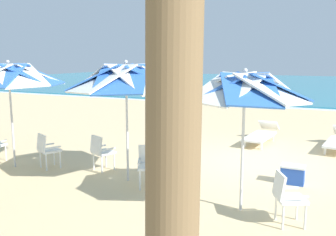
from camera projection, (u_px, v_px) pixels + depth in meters
name	position (u px, v px, depth m)	size (l,w,h in m)	color
ground_plane	(262.00, 162.00, 9.43)	(80.00, 80.00, 0.00)	beige
sea	(320.00, 85.00, 35.77)	(80.00, 36.00, 0.10)	teal
surf_foam	(302.00, 108.00, 19.42)	(80.00, 0.70, 0.01)	white
beach_umbrella_0	(245.00, 88.00, 6.13)	(2.21, 2.21, 2.51)	silver
plastic_chair_0	(287.00, 195.00, 5.83)	(0.61, 0.59, 0.87)	white
beach_umbrella_1	(126.00, 78.00, 7.67)	(2.56, 2.56, 2.63)	silver
plastic_chair_1	(101.00, 150.00, 8.66)	(0.57, 0.59, 0.87)	white
plastic_chair_2	(148.00, 163.00, 7.61)	(0.60, 0.61, 0.87)	white
beach_umbrella_2	(9.00, 75.00, 8.68)	(2.60, 2.60, 2.63)	silver
plastic_chair_4	(47.00, 149.00, 8.83)	(0.58, 0.60, 0.87)	white
sun_lounger_1	(261.00, 134.00, 11.54)	(0.84, 2.20, 0.62)	white
cooler_box	(293.00, 174.00, 7.82)	(0.50, 0.34, 0.40)	blue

